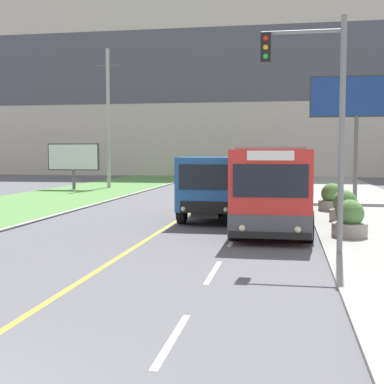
# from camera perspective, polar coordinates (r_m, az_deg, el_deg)

# --- Properties ---
(lane_marking_centre) EXTENTS (2.88, 140.00, 0.01)m
(lane_marking_centre) POSITION_cam_1_polar(r_m,az_deg,el_deg) (8.90, -17.92, -14.47)
(lane_marking_centre) COLOR gold
(lane_marking_centre) RESTS_ON ground_plane
(apartment_block_background) EXTENTS (80.00, 8.04, 24.31)m
(apartment_block_background) POSITION_cam_1_polar(r_m,az_deg,el_deg) (66.18, 6.23, 12.38)
(apartment_block_background) COLOR beige
(apartment_block_background) RESTS_ON ground_plane
(city_bus) EXTENTS (2.64, 11.93, 2.99)m
(city_bus) POSITION_cam_1_polar(r_m,az_deg,el_deg) (21.70, 8.79, 0.78)
(city_bus) COLOR red
(city_bus) RESTS_ON ground_plane
(dump_truck) EXTENTS (2.42, 6.40, 2.63)m
(dump_truck) POSITION_cam_1_polar(r_m,az_deg,el_deg) (21.89, 2.15, 0.35)
(dump_truck) COLOR black
(dump_truck) RESTS_ON ground_plane
(utility_pole_far) EXTENTS (1.80, 0.28, 10.80)m
(utility_pole_far) POSITION_cam_1_polar(r_m,az_deg,el_deg) (42.55, -8.93, 7.79)
(utility_pole_far) COLOR #9E9E99
(utility_pole_far) RESTS_ON ground_plane
(traffic_light_mast) EXTENTS (2.28, 0.32, 6.47)m
(traffic_light_mast) POSITION_cam_1_polar(r_m,az_deg,el_deg) (15.05, 13.42, 8.96)
(traffic_light_mast) COLOR slate
(traffic_light_mast) RESTS_ON ground_plane
(billboard_large) EXTENTS (5.32, 0.24, 7.19)m
(billboard_large) POSITION_cam_1_polar(r_m,az_deg,el_deg) (32.46, 17.19, 9.14)
(billboard_large) COLOR #59595B
(billboard_large) RESTS_ON ground_plane
(billboard_small) EXTENTS (3.96, 0.24, 3.45)m
(billboard_small) POSITION_cam_1_polar(r_m,az_deg,el_deg) (40.75, -12.53, 3.56)
(billboard_small) COLOR #59595B
(billboard_small) RESTS_ON ground_plane
(planter_round_near) EXTENTS (1.14, 1.14, 1.22)m
(planter_round_near) POSITION_cam_1_polar(r_m,az_deg,el_deg) (18.07, 16.47, -2.95)
(planter_round_near) COLOR gray
(planter_round_near) RESTS_ON sidewalk_right
(planter_round_second) EXTENTS (1.17, 1.17, 1.25)m
(planter_round_second) POSITION_cam_1_polar(r_m,az_deg,el_deg) (22.00, 15.96, -1.63)
(planter_round_second) COLOR gray
(planter_round_second) RESTS_ON sidewalk_right
(planter_round_third) EXTENTS (1.21, 1.21, 1.29)m
(planter_round_third) POSITION_cam_1_polar(r_m,az_deg,el_deg) (25.90, 14.66, -0.69)
(planter_round_third) COLOR gray
(planter_round_third) RESTS_ON sidewalk_right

